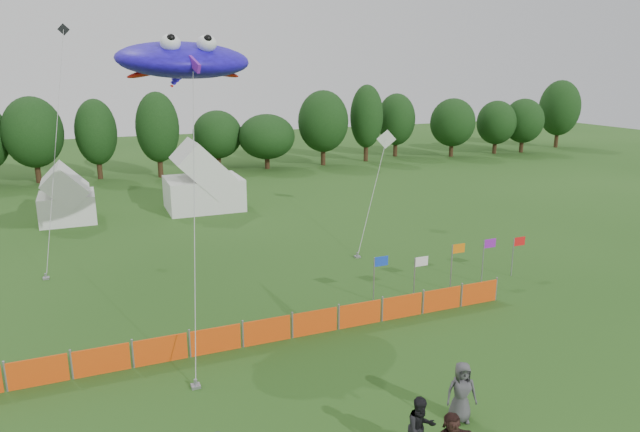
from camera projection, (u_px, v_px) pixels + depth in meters
name	position (u px, v px, depth m)	size (l,w,h in m)	color
treeline	(184.00, 132.00, 56.04)	(104.57, 8.78, 8.36)	#382314
tent_left	(67.00, 198.00, 39.06)	(3.65, 3.65, 3.22)	silver
tent_right	(203.00, 183.00, 42.47)	(5.54, 4.43, 3.91)	silver
barrier_fence	(267.00, 331.00, 22.00)	(21.90, 0.06, 1.00)	#E3470C
flag_row	(453.00, 260.00, 27.23)	(8.73, 0.45, 2.27)	gray
spectator_b	(421.00, 429.00, 15.34)	(0.91, 0.71, 1.86)	black
spectator_e	(461.00, 392.00, 17.04)	(0.93, 0.61, 1.91)	#434247
stingray_kite	(184.00, 61.00, 24.68)	(6.76, 16.14, 11.71)	#2510EB
small_kite_white	(380.00, 164.00, 37.28)	(6.42, 7.42, 6.26)	white
small_kite_dark	(56.00, 138.00, 31.63)	(2.46, 9.20, 12.91)	black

